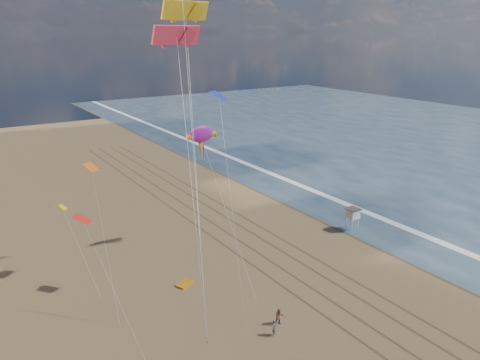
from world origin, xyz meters
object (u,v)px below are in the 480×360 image
show_kite (201,135)px  kite_flyer_b (279,316)px  lifeguard_stand (353,214)px  grounded_kite (185,284)px  kite_flyer_a (274,328)px

show_kite → kite_flyer_b: show_kite is taller
lifeguard_stand → show_kite: bearing=158.6°
grounded_kite → kite_flyer_b: 12.21m
grounded_kite → show_kite: (6.93, 8.17, 14.39)m
kite_flyer_a → kite_flyer_b: 1.79m
grounded_kite → kite_flyer_b: size_ratio=1.10×
lifeguard_stand → kite_flyer_a: bearing=-150.7°
lifeguard_stand → grounded_kite: lifeguard_stand is taller
lifeguard_stand → kite_flyer_a: size_ratio=2.00×
grounded_kite → kite_flyer_b: kite_flyer_b is taller
lifeguard_stand → kite_flyer_b: lifeguard_stand is taller
grounded_kite → show_kite: size_ratio=0.09×
show_kite → kite_flyer_a: 25.17m
kite_flyer_b → grounded_kite: bearing=127.0°
grounded_kite → show_kite: bearing=26.5°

